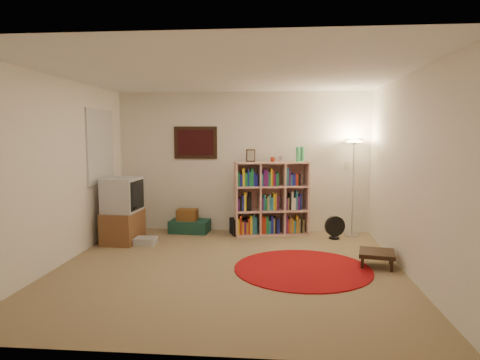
{
  "coord_description": "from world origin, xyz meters",
  "views": [
    {
      "loc": [
        0.63,
        -5.42,
        1.73
      ],
      "look_at": [
        0.1,
        0.6,
        1.1
      ],
      "focal_mm": 32.0,
      "sensor_mm": 36.0,
      "label": 1
    }
  ],
  "objects_px": {
    "floor_fan": "(335,227)",
    "suitcase": "(190,226)",
    "tv_stand": "(123,211)",
    "bookshelf": "(270,199)",
    "floor_lamp": "(354,155)",
    "side_table": "(377,254)"
  },
  "relations": [
    {
      "from": "floor_fan",
      "to": "suitcase",
      "type": "xyz_separation_m",
      "value": [
        -2.52,
        0.29,
        -0.09
      ]
    },
    {
      "from": "tv_stand",
      "to": "suitcase",
      "type": "xyz_separation_m",
      "value": [
        0.93,
        0.8,
        -0.4
      ]
    },
    {
      "from": "bookshelf",
      "to": "suitcase",
      "type": "bearing_deg",
      "value": 166.65
    },
    {
      "from": "floor_fan",
      "to": "tv_stand",
      "type": "height_order",
      "value": "tv_stand"
    },
    {
      "from": "floor_lamp",
      "to": "floor_fan",
      "type": "bearing_deg",
      "value": -141.87
    },
    {
      "from": "floor_lamp",
      "to": "bookshelf",
      "type": "bearing_deg",
      "value": -179.91
    },
    {
      "from": "tv_stand",
      "to": "suitcase",
      "type": "bearing_deg",
      "value": 43.78
    },
    {
      "from": "side_table",
      "to": "floor_lamp",
      "type": "bearing_deg",
      "value": 91.05
    },
    {
      "from": "bookshelf",
      "to": "floor_lamp",
      "type": "xyz_separation_m",
      "value": [
        1.41,
        0.0,
        0.78
      ]
    },
    {
      "from": "floor_fan",
      "to": "side_table",
      "type": "xyz_separation_m",
      "value": [
        0.36,
        -1.49,
        -0.02
      ]
    },
    {
      "from": "floor_lamp",
      "to": "suitcase",
      "type": "bearing_deg",
      "value": 179.31
    },
    {
      "from": "floor_lamp",
      "to": "tv_stand",
      "type": "distance_m",
      "value": 3.95
    },
    {
      "from": "bookshelf",
      "to": "suitcase",
      "type": "height_order",
      "value": "bookshelf"
    },
    {
      "from": "side_table",
      "to": "suitcase",
      "type": "bearing_deg",
      "value": 148.34
    },
    {
      "from": "floor_fan",
      "to": "side_table",
      "type": "relative_size",
      "value": 0.73
    },
    {
      "from": "bookshelf",
      "to": "side_table",
      "type": "relative_size",
      "value": 2.87
    },
    {
      "from": "floor_fan",
      "to": "tv_stand",
      "type": "xyz_separation_m",
      "value": [
        -3.45,
        -0.51,
        0.31
      ]
    },
    {
      "from": "bookshelf",
      "to": "tv_stand",
      "type": "height_order",
      "value": "bookshelf"
    },
    {
      "from": "suitcase",
      "to": "floor_lamp",
      "type": "bearing_deg",
      "value": 3.96
    },
    {
      "from": "tv_stand",
      "to": "floor_fan",
      "type": "bearing_deg",
      "value": 11.5
    },
    {
      "from": "bookshelf",
      "to": "tv_stand",
      "type": "xyz_separation_m",
      "value": [
        -2.37,
        -0.76,
        -0.11
      ]
    },
    {
      "from": "bookshelf",
      "to": "floor_lamp",
      "type": "height_order",
      "value": "floor_lamp"
    }
  ]
}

